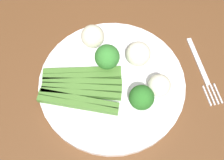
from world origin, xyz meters
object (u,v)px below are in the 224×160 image
at_px(cauliflower_mid, 159,83).
at_px(dining_table, 110,118).
at_px(broccoli_right, 142,98).
at_px(cauliflower_back_right, 138,54).
at_px(plate, 112,83).
at_px(fork, 202,71).
at_px(cauliflower_front_left, 93,36).
at_px(asparagus_bundle, 81,88).
at_px(broccoli_back, 107,57).

bearing_deg(cauliflower_mid, dining_table, 2.86).
bearing_deg(broccoli_right, cauliflower_back_right, -97.39).
distance_m(plate, cauliflower_back_right, 0.08).
bearing_deg(broccoli_right, fork, -157.11).
bearing_deg(cauliflower_back_right, cauliflower_front_left, -33.04).
xyz_separation_m(asparagus_bundle, cauliflower_mid, (-0.15, 0.02, 0.02)).
bearing_deg(broccoli_right, plate, -51.39).
bearing_deg(cauliflower_mid, fork, -163.22).
relative_size(cauliflower_back_right, cauliflower_mid, 1.14).
height_order(broccoli_right, cauliflower_front_left, broccoli_right).
height_order(dining_table, broccoli_right, broccoli_right).
xyz_separation_m(broccoli_back, cauliflower_front_left, (0.02, -0.06, -0.01)).
height_order(broccoli_back, fork, broccoli_back).
height_order(broccoli_back, broccoli_right, broccoli_back).
xyz_separation_m(cauliflower_mid, fork, (-0.11, -0.03, -0.04)).
bearing_deg(asparagus_bundle, fork, 14.11).
xyz_separation_m(asparagus_bundle, broccoli_back, (-0.06, -0.05, 0.03)).
distance_m(broccoli_right, fork, 0.17).
xyz_separation_m(cauliflower_mid, cauliflower_front_left, (0.11, -0.13, 0.00)).
distance_m(dining_table, cauliflower_front_left, 0.20).
bearing_deg(cauliflower_mid, cauliflower_front_left, -47.77).
relative_size(broccoli_back, fork, 0.37).
bearing_deg(dining_table, cauliflower_back_right, -133.07).
bearing_deg(fork, broccoli_back, -103.82).
bearing_deg(asparagus_bundle, dining_table, -13.43).
height_order(broccoli_back, cauliflower_mid, broccoli_back).
distance_m(broccoli_back, cauliflower_back_right, 0.07).
height_order(cauliflower_front_left, fork, cauliflower_front_left).
distance_m(cauliflower_mid, cauliflower_front_left, 0.17).
height_order(asparagus_bundle, cauliflower_mid, cauliflower_mid).
xyz_separation_m(asparagus_bundle, fork, (-0.26, -0.01, -0.02)).
height_order(dining_table, cauliflower_mid, cauliflower_mid).
height_order(dining_table, cauliflower_back_right, cauliflower_back_right).
height_order(broccoli_right, cauliflower_back_right, broccoli_right).
bearing_deg(broccoli_back, cauliflower_mid, 144.77).
bearing_deg(dining_table, broccoli_right, 156.04).
distance_m(cauliflower_back_right, cauliflower_front_left, 0.10).
relative_size(dining_table, cauliflower_back_right, 26.65).
distance_m(dining_table, cauliflower_mid, 0.18).
bearing_deg(broccoli_back, plate, 97.12).
xyz_separation_m(broccoli_back, broccoli_right, (-0.05, 0.10, -0.00)).
bearing_deg(fork, cauliflower_front_left, -117.49).
distance_m(asparagus_bundle, cauliflower_mid, 0.15).
bearing_deg(cauliflower_mid, plate, -18.08).
xyz_separation_m(plate, fork, (-0.19, -0.00, -0.01)).
bearing_deg(dining_table, fork, -169.69).
distance_m(broccoli_right, cauliflower_front_left, 0.17).
bearing_deg(plate, broccoli_back, -82.88).
relative_size(dining_table, fork, 8.24).
bearing_deg(plate, broccoli_right, 128.61).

